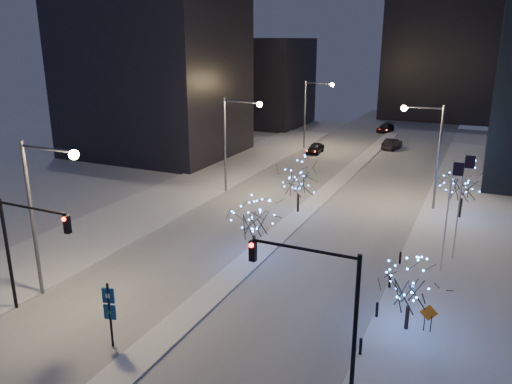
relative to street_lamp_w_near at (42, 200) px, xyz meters
The scene contains 25 objects.
ground 11.23m from the street_lamp_w_near, 12.61° to the right, with size 160.00×160.00×0.00m, color silver.
road 34.80m from the street_lamp_w_near, 74.85° to the left, with size 20.00×130.00×0.02m, color silver.
median 30.09m from the street_lamp_w_near, 72.30° to the left, with size 2.00×80.00×0.15m, color silver.
east_sidewalk 30.63m from the street_lamp_w_near, 36.94° to the left, with size 10.00×90.00×0.15m, color silver.
west_sidewalk 19.77m from the street_lamp_w_near, 105.71° to the left, with size 8.00×90.00×0.15m, color silver.
filler_west_near 42.87m from the street_lamp_w_near, 116.64° to the left, with size 22.00×18.00×24.00m, color black.
filler_west_far 70.12m from the street_lamp_w_near, 104.09° to the left, with size 18.00×16.00×16.00m, color black.
horizon_block 92.38m from the street_lamp_w_near, 80.58° to the left, with size 24.00×14.00×42.00m, color black.
street_lamp_w_near is the anchor object (origin of this frame).
street_lamp_w_mid 25.00m from the street_lamp_w_near, 90.00° to the left, with size 4.40×0.56×10.00m.
street_lamp_w_far 50.00m from the street_lamp_w_near, 90.00° to the left, with size 4.40×0.56×10.00m.
street_lamp_east 33.85m from the street_lamp_w_near, 55.81° to the left, with size 3.90×0.56×10.00m.
traffic_signal_west 2.70m from the street_lamp_w_near, 76.04° to the right, with size 5.26×0.43×7.00m.
traffic_signal_east 17.99m from the street_lamp_w_near, ahead, with size 5.26×0.43×7.00m.
flagpoles 27.07m from the street_lamp_w_near, 34.36° to the left, with size 1.35×2.60×8.00m.
bollards 21.57m from the street_lamp_w_near, 22.69° to the left, with size 0.16×12.16×0.90m.
car_near 47.66m from the street_lamp_w_near, 87.99° to the left, with size 1.75×4.34×1.48m, color black.
car_mid 56.32m from the street_lamp_w_near, 78.53° to the left, with size 1.67×4.79×1.58m, color black.
car_far 69.78m from the street_lamp_w_near, 83.86° to the left, with size 1.99×4.91×1.42m, color black.
holiday_tree_median_near 14.37m from the street_lamp_w_near, 49.83° to the left, with size 3.66×3.66×4.67m.
holiday_tree_median_far 23.48m from the street_lamp_w_near, 68.74° to the left, with size 4.48×4.48×5.11m.
holiday_tree_plaza_near 21.93m from the street_lamp_w_near, 14.60° to the left, with size 4.07×4.07×4.04m.
holiday_tree_plaza_far 34.78m from the street_lamp_w_near, 49.72° to the left, with size 4.68×4.68×5.12m.
wayfinding_sign 8.55m from the street_lamp_w_near, 20.96° to the right, with size 0.66×0.23×3.71m.
construction_sign 23.34m from the street_lamp_w_near, 14.42° to the left, with size 0.99×0.22×1.65m.
Camera 1 is at (14.65, -18.37, 15.66)m, focal length 35.00 mm.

